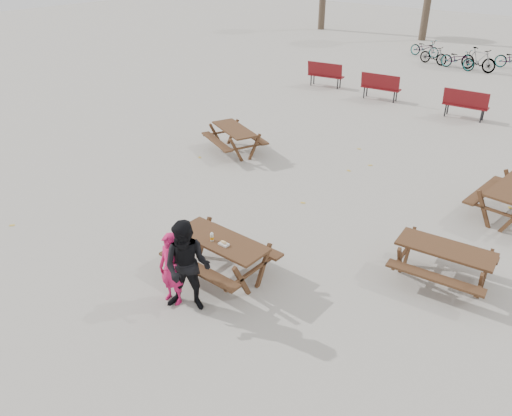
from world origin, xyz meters
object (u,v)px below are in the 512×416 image
Objects in this scene: main_picnic_table at (221,248)px; child at (171,269)px; adult at (187,267)px; food_tray at (224,244)px; soda_bottle at (212,237)px; picnic_table_east at (443,264)px; picnic_table_north at (235,140)px; picnic_table_far at (511,201)px.

main_picnic_table is 1.35× the size of child.
main_picnic_table is at bearing 72.68° from adult.
child is (-0.29, -0.99, -0.12)m from food_tray.
food_tray is 0.27m from soda_bottle.
child is 0.80× the size of picnic_table_east.
adult is 0.98× the size of picnic_table_north.
food_tray is 0.10× the size of picnic_table_far.
soda_bottle is 6.13m from picnic_table_north.
soda_bottle is at bearing -29.37° from picnic_table_north.
food_tray is 6.72m from picnic_table_far.
main_picnic_table is at bearing -27.92° from picnic_table_north.
main_picnic_table is 1.08× the size of adult.
food_tray is 0.93m from adult.
child is at bearing -34.51° from picnic_table_north.
adult reaches higher than picnic_table_north.
soda_bottle is 0.10× the size of picnic_table_east.
picnic_table_east is at bearing 4.85° from picnic_table_north.
soda_bottle is at bearing -124.54° from main_picnic_table.
picnic_table_far is (7.35, 1.03, 0.03)m from picnic_table_north.
food_tray reaches higher than picnic_table_far.
picnic_table_north is at bearing 129.37° from main_picnic_table.
child is 0.73× the size of picnic_table_far.
picnic_table_north is at bearing 115.28° from child.
picnic_table_north is (-3.84, 4.68, -0.22)m from main_picnic_table.
soda_bottle is (-0.09, -0.13, 0.26)m from main_picnic_table.
adult reaches higher than picnic_table_east.
picnic_table_far is at bearing 60.20° from food_tray.
child is 6.88m from picnic_table_north.
picnic_table_east is at bearing 39.35° from food_tray.
picnic_table_east is (3.23, 2.40, -0.22)m from main_picnic_table.
picnic_table_far is at bearing 34.76° from adult.
main_picnic_table is 1.07× the size of picnic_table_east.
soda_bottle is at bearing 79.72° from adult.
picnic_table_east is 0.99× the size of picnic_table_north.
food_tray is at bearing 66.02° from child.
picnic_table_east is (3.01, 3.44, -0.47)m from adult.
soda_bottle is 0.13× the size of child.
child is 0.39m from adult.
main_picnic_table is 10.59× the size of soda_bottle.
food_tray reaches higher than main_picnic_table.
picnic_table_east is 3.32m from picnic_table_far.
picnic_table_far is (3.63, 6.81, -0.27)m from child.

